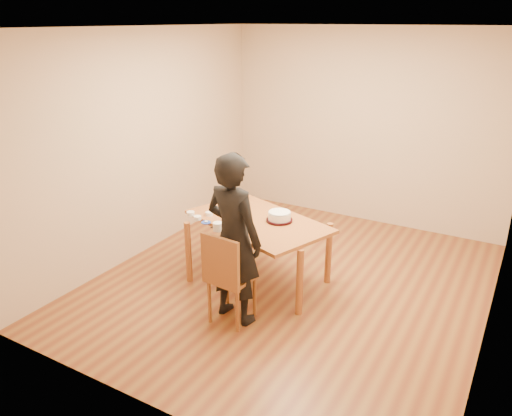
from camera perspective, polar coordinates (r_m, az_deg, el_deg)
The scene contains 16 objects.
room_shell at distance 5.45m, azimuth 6.01°, elevation 5.58°, with size 4.00×4.50×2.70m.
dining_table at distance 5.37m, azimuth 0.27°, elevation -1.53°, with size 1.51×0.90×0.04m, color brown.
dining_chair at distance 4.82m, azimuth -2.78°, elevation -8.00°, with size 0.37×0.37×0.04m, color brown.
cake_plate at distance 5.33m, azimuth 2.68°, elevation -1.40°, with size 0.28×0.28×0.02m, color #A90B35.
cake at distance 5.31m, azimuth 2.69°, elevation -0.91°, with size 0.24×0.24×0.08m, color white.
frosting_dome at distance 5.29m, azimuth 2.70°, elevation -0.39°, with size 0.24×0.24×0.03m, color white.
frosting_tub at distance 5.09m, azimuth -4.38°, elevation -2.14°, with size 0.10×0.10×0.09m, color white.
frosting_lid at distance 5.31m, azimuth -5.73°, elevation -1.65°, with size 0.10×0.10×0.01m, color #1936A4.
frosting_dollop at distance 5.30m, azimuth -5.73°, elevation -1.51°, with size 0.04×0.04×0.02m, color white.
ramekin_green at distance 5.40m, azimuth -6.70°, elevation -1.12°, with size 0.08×0.08×0.04m, color white.
ramekin_yellow at distance 5.50m, azimuth -5.38°, elevation -0.65°, with size 0.08×0.08×0.04m, color white.
ramekin_multi at distance 5.52m, azimuth -7.49°, elevation -0.63°, with size 0.09×0.09×0.04m, color white.
candy_box_pink at distance 5.94m, azimuth -3.01°, elevation 0.97°, with size 0.14×0.07×0.02m, color #BF2C6D.
candy_box_green at distance 5.93m, azimuth -3.03°, elevation 1.19°, with size 0.14×0.07×0.02m, color green.
spatula at distance 5.18m, azimuth -4.42°, elevation -2.18°, with size 0.15×0.01×0.01m, color black.
person at distance 4.68m, azimuth -2.56°, elevation -3.58°, with size 0.61×0.40×1.68m, color black.
Camera 1 is at (2.11, -4.47, 2.77)m, focal length 35.00 mm.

